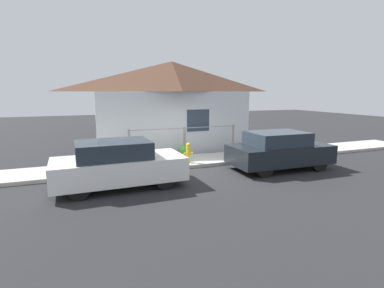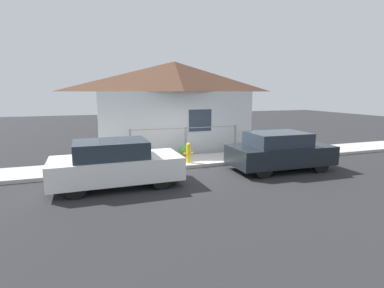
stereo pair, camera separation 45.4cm
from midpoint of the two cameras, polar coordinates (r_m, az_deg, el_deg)
The scene contains 8 objects.
ground_plane at distance 11.68m, azimuth 2.57°, elevation -4.54°, with size 60.00×60.00×0.00m, color #262628.
sidewalk at distance 12.50m, azimuth 0.99°, elevation -3.26°, with size 24.00×1.86×0.13m.
house at distance 14.48m, azimuth -2.35°, elevation 11.89°, with size 7.64×2.23×4.33m.
fence at distance 13.07m, azimuth -0.18°, elevation 0.75°, with size 4.90×0.10×1.28m.
car_left at distance 9.51m, azimuth -13.06°, elevation -3.66°, with size 3.97×1.82×1.44m.
car_right at distance 11.73m, azimuth 17.40°, elevation -1.30°, with size 3.85×1.89×1.44m.
fire_hydrant at distance 11.87m, azimuth 0.41°, elevation -1.57°, with size 0.39×0.18×0.80m.
potted_plant_near_hydrant at distance 12.74m, azimuth -0.63°, elevation -1.30°, with size 0.41×0.41×0.54m.
Camera 2 is at (-4.00, -10.57, 2.91)m, focal length 28.00 mm.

